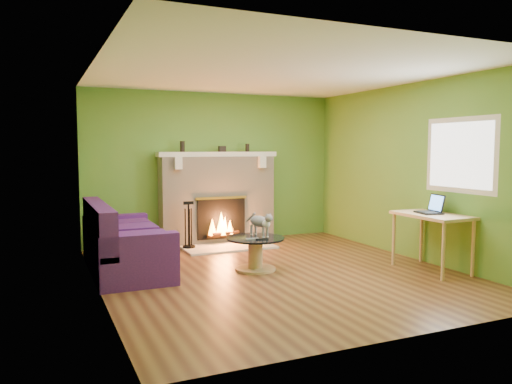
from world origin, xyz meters
TOP-DOWN VIEW (x-y plane):
  - floor at (0.00, 0.00)m, footprint 5.00×5.00m
  - ceiling at (0.00, 0.00)m, footprint 5.00×5.00m
  - wall_back at (0.00, 2.50)m, footprint 5.00×0.00m
  - wall_front at (0.00, -2.50)m, footprint 5.00×0.00m
  - wall_left at (-2.25, 0.00)m, footprint 0.00×5.00m
  - wall_right at (2.25, 0.00)m, footprint 0.00×5.00m
  - window_frame at (2.24, -0.90)m, footprint 0.00×1.20m
  - window_pane at (2.23, -0.90)m, footprint 0.00×1.06m
  - fireplace at (0.00, 2.32)m, footprint 2.10×0.46m
  - hearth at (0.00, 1.80)m, footprint 1.50×0.75m
  - mantel at (0.00, 2.30)m, footprint 2.10×0.28m
  - sofa at (-1.86, 0.92)m, footprint 0.93×2.06m
  - coffee_table at (-0.20, 0.25)m, footprint 0.78×0.78m
  - desk at (1.95, -0.74)m, footprint 0.60×1.04m
  - cat at (-0.12, 0.30)m, footprint 0.30×0.57m
  - remote_silver at (-0.30, 0.13)m, footprint 0.17×0.07m
  - remote_black at (-0.18, 0.07)m, footprint 0.16×0.05m
  - laptop at (1.93, -0.69)m, footprint 0.37×0.40m
  - fire_tools at (-0.63, 1.95)m, footprint 0.20×0.20m
  - mantel_vase_left at (-0.62, 2.33)m, footprint 0.08×0.08m
  - mantel_vase_right at (0.56, 2.33)m, footprint 0.07×0.07m
  - mantel_box at (0.09, 2.33)m, footprint 0.12×0.08m

SIDE VIEW (x-z plane):
  - floor at x=0.00m, z-range 0.00..0.00m
  - hearth at x=0.00m, z-range 0.00..0.03m
  - coffee_table at x=-0.20m, z-range 0.03..0.48m
  - sofa at x=-1.86m, z-range -0.10..0.82m
  - fire_tools at x=-0.63m, z-range 0.03..0.79m
  - remote_black at x=-0.18m, z-range 0.44..0.46m
  - remote_silver at x=-0.30m, z-range 0.44..0.46m
  - cat at x=-0.12m, z-range 0.44..0.78m
  - desk at x=1.95m, z-range 0.29..1.06m
  - fireplace at x=0.00m, z-range -0.02..1.56m
  - laptop at x=1.93m, z-range 0.77..1.03m
  - wall_back at x=0.00m, z-range -1.20..3.80m
  - wall_front at x=0.00m, z-range -1.20..3.80m
  - wall_left at x=-2.25m, z-range -1.20..3.80m
  - wall_right at x=2.25m, z-range -1.20..3.80m
  - mantel at x=0.00m, z-range 1.50..1.58m
  - window_frame at x=2.24m, z-range 0.95..2.15m
  - window_pane at x=2.23m, z-range 1.02..2.08m
  - mantel_box at x=0.09m, z-range 1.58..1.68m
  - mantel_vase_right at x=0.56m, z-range 1.58..1.72m
  - mantel_vase_left at x=-0.62m, z-range 1.58..1.76m
  - ceiling at x=0.00m, z-range 2.60..2.60m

